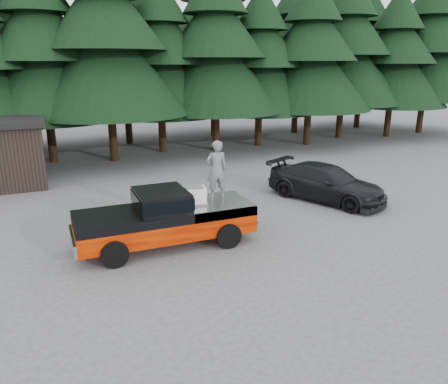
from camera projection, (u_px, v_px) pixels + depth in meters
name	position (u px, v px, depth m)	size (l,w,h in m)	color
ground	(215.00, 244.00, 14.72)	(120.00, 120.00, 0.00)	#464648
pickup_truck	(166.00, 226.00, 14.50)	(6.00, 2.04, 1.33)	#D93C00
truck_cab	(161.00, 199.00, 14.18)	(1.66, 1.90, 0.59)	black
air_compressor	(194.00, 196.00, 14.63)	(0.78, 0.65, 0.53)	white
man_on_bed	(217.00, 170.00, 14.99)	(0.75, 0.49, 2.05)	#5A6162
parked_car	(326.00, 183.00, 19.26)	(2.18, 5.37, 1.56)	black
treeline	(122.00, 31.00, 27.83)	(60.15, 16.05, 17.50)	black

